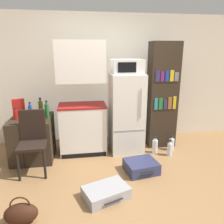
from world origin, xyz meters
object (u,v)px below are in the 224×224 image
Objects in this scene: bottle_green_tall at (47,111)px; water_bottle_front at (155,146)px; bookshelf at (162,96)px; handbag at (21,214)px; kitchen_hutch at (82,104)px; water_bottle_back at (170,149)px; bottle_ketchup_red at (16,115)px; microwave at (127,66)px; suitcase_large_flat at (106,192)px; refrigerator at (126,113)px; bottle_olive_oil at (41,108)px; suitcase_small_flat at (141,166)px; side_table at (33,138)px; bottle_milk_white at (27,117)px; cereal_box at (19,108)px; bottle_blue_soda at (30,111)px; chair at (33,137)px; water_bottle_middle at (172,144)px; bottle_amber_beer at (35,117)px.

water_bottle_front is (1.88, -0.11, -0.72)m from bottle_green_tall.
bookshelf reaches higher than handbag.
water_bottle_back is (1.51, -0.41, -0.79)m from kitchen_hutch.
kitchen_hutch is 1.10m from bottle_ketchup_red.
microwave reaches higher than water_bottle_back.
microwave is 0.81× the size of suitcase_large_flat.
refrigerator is 1.52m from bottle_olive_oil.
handbag is (-0.72, -1.68, -0.79)m from kitchen_hutch.
microwave reaches higher than suitcase_small_flat.
bottle_milk_white is at bearing -93.39° from side_table.
kitchen_hutch reaches higher than cereal_box.
bottle_olive_oil reaches higher than suitcase_large_flat.
refrigerator is 0.78m from bookshelf.
suitcase_large_flat is at bearing -49.43° from bottle_blue_soda.
water_bottle_middle is at bearing 7.93° from chair.
bookshelf reaches higher than water_bottle_middle.
water_bottle_back is at bearing -33.39° from water_bottle_front.
refrigerator is 2.70× the size of suitcase_small_flat.
water_bottle_front is (2.02, 1.42, 0.01)m from handbag.
suitcase_large_flat is at bearing -56.15° from bottle_green_tall.
bookshelf is (0.72, 0.12, -0.56)m from microwave.
suitcase_small_flat is (-0.66, -0.95, -0.90)m from bookshelf.
handbag is (0.14, -1.57, -0.24)m from side_table.
kitchen_hutch is 3.76× the size of microwave.
bookshelf is at bearing 9.61° from microwave.
chair is 2.12m from water_bottle_front.
microwave reaches higher than refrigerator.
bottle_milk_white is 2.61m from water_bottle_middle.
bottle_olive_oil is at bearing 140.92° from suitcase_small_flat.
suitcase_large_flat is 1.54m from water_bottle_front.
bottle_blue_soda is 0.88× the size of bottle_olive_oil.
refrigerator is at bearing 18.22° from chair.
kitchen_hutch is 1.52m from bookshelf.
bottle_olive_oil is at bearing 1.10° from cereal_box.
bottle_amber_beer is 0.27× the size of suitcase_large_flat.
bottle_amber_beer is 1.53m from handbag.
water_bottle_middle reaches higher than suitcase_small_flat.
bottle_olive_oil is at bearing -178.84° from bookshelf.
kitchen_hutch is 1.08m from cereal_box.
bottle_blue_soda reaches higher than suitcase_large_flat.
bottle_ketchup_red is (-0.22, -0.04, 0.44)m from side_table.
chair reaches higher than bottle_amber_beer.
microwave reaches higher than chair.
bottle_ketchup_red is 0.61× the size of bottle_olive_oil.
kitchen_hutch is at bearing 15.26° from bottle_green_tall.
water_bottle_front is at bearing -25.48° from refrigerator.
water_bottle_middle is at bearing -66.69° from bookshelf.
bookshelf is 2.41m from chair.
bottle_green_tall reaches higher than water_bottle_front.
cereal_box is at bearing 145.07° from side_table.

